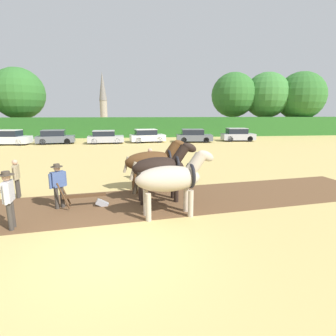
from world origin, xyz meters
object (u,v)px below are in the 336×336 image
at_px(tree_left, 18,94).
at_px(tree_center_right, 301,96).
at_px(church_spire, 103,97).
at_px(farmer_onlooker_right, 16,176).
at_px(parked_car_center_left, 55,137).
at_px(plow, 88,199).
at_px(parked_car_far_right, 238,135).
at_px(draft_horse_lead_left, 171,179).
at_px(farmer_beside_team, 150,162).
at_px(parked_car_right, 194,136).
at_px(tree_center, 267,95).
at_px(draft_horse_trail_left, 153,161).
at_px(farmer_at_plow, 58,183).
at_px(tree_center_left, 234,95).
at_px(parked_car_center, 105,137).
at_px(parked_car_center_right, 147,136).
at_px(farmer_onlooker_left, 8,195).
at_px(parked_car_left, 10,138).
at_px(draft_horse_lead_right, 161,168).

relative_size(tree_left, tree_center_right, 1.00).
bearing_deg(church_spire, tree_center_right, -50.72).
xyz_separation_m(farmer_onlooker_right, parked_car_center_left, (-3.97, 19.19, -0.16)).
xyz_separation_m(plow, parked_car_far_right, (13.94, 20.87, 0.42)).
distance_m(draft_horse_lead_left, farmer_beside_team, 4.53).
height_order(draft_horse_lead_left, farmer_onlooker_right, draft_horse_lead_left).
bearing_deg(farmer_onlooker_right, church_spire, 80.35).
height_order(draft_horse_lead_left, farmer_beside_team, draft_horse_lead_left).
bearing_deg(plow, church_spire, 88.65).
bearing_deg(parked_car_right, tree_center, 42.51).
distance_m(draft_horse_trail_left, parked_car_right, 19.49).
relative_size(tree_left, farmer_at_plow, 5.82).
bearing_deg(tree_center_left, parked_car_center, -149.40).
relative_size(tree_left, farmer_onlooker_right, 6.07).
relative_size(plow, parked_car_center_left, 0.42).
relative_size(parked_car_center, parked_car_center_right, 0.96).
xyz_separation_m(tree_center_right, farmer_onlooker_left, (-29.27, -31.26, -4.80)).
relative_size(tree_left, farmer_onlooker_left, 5.41).
relative_size(parked_car_center_right, parked_car_far_right, 1.06).
xyz_separation_m(tree_center, parked_car_center_left, (-29.33, -10.12, -5.26)).
xyz_separation_m(plow, farmer_onlooker_left, (-1.95, -1.58, 0.71)).
relative_size(draft_horse_lead_left, plow, 1.60).
distance_m(tree_left, draft_horse_lead_left, 36.60).
bearing_deg(tree_left, parked_car_center, -39.41).
bearing_deg(tree_left, tree_center_right, -1.54).
bearing_deg(tree_center_left, farmer_beside_team, -117.65).
height_order(tree_center, parked_car_left, tree_center).
bearing_deg(parked_car_center_right, tree_center_left, 27.80).
distance_m(farmer_onlooker_left, parked_car_left, 23.90).
height_order(tree_center_right, parked_car_center, tree_center_right).
height_order(tree_left, farmer_onlooker_left, tree_left).
relative_size(farmer_at_plow, farmer_onlooker_right, 1.04).
distance_m(tree_left, tree_center_right, 41.65).
bearing_deg(farmer_at_plow, farmer_onlooker_left, -71.84).
height_order(tree_center_right, draft_horse_lead_right, tree_center_right).
distance_m(parked_car_left, parked_car_right, 19.95).
height_order(tree_center, draft_horse_lead_right, tree_center).
bearing_deg(parked_car_right, tree_left, 161.07).
distance_m(draft_horse_lead_left, farmer_at_plow, 4.10).
bearing_deg(tree_center_right, plow, -132.64).
height_order(draft_horse_lead_right, parked_car_far_right, draft_horse_lead_right).
xyz_separation_m(church_spire, farmer_at_plow, (6.42, -72.16, -6.92)).
relative_size(tree_center, parked_car_center_left, 2.28).
bearing_deg(draft_horse_trail_left, church_spire, 90.81).
bearing_deg(church_spire, parked_car_center_right, -78.43).
bearing_deg(parked_car_center, tree_center_left, 26.56).
relative_size(tree_center_left, tree_center_right, 1.00).
height_order(farmer_at_plow, farmer_onlooker_right, farmer_at_plow).
distance_m(parked_car_center, parked_car_right, 10.01).
xyz_separation_m(farmer_beside_team, farmer_onlooker_left, (-4.40, -4.91, 0.05)).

